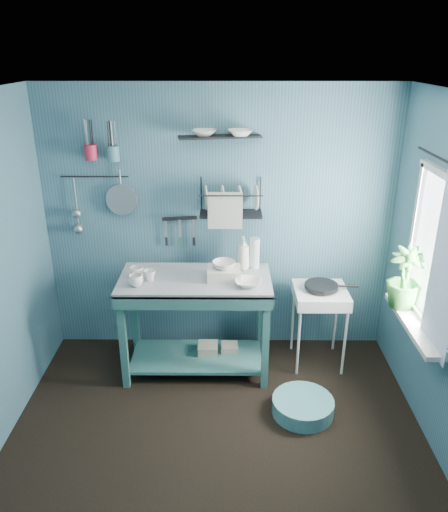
{
  "coord_description": "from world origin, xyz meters",
  "views": [
    {
      "loc": [
        0.08,
        -2.87,
        2.75
      ],
      "look_at": [
        0.05,
        0.85,
        1.2
      ],
      "focal_mm": 35.0,
      "sensor_mm": 36.0,
      "label": 1
    }
  ],
  "objects_px": {
    "colander": "(122,200)",
    "storage_tin_large": "(208,355)",
    "hotplate_stand": "(318,326)",
    "utensil_cup_teal": "(113,154)",
    "soap_bottle": "(243,253)",
    "utensil_cup_magenta": "(91,152)",
    "floor_basin": "(303,406)",
    "water_bottle": "(254,253)",
    "wash_tub": "(224,273)",
    "mug_right": "(137,272)",
    "work_counter": "(196,324)",
    "frying_pan": "(321,286)",
    "mug_left": "(136,280)",
    "potted_plant": "(405,278)",
    "dish_rack": "(231,198)",
    "storage_tin_small": "(229,354)",
    "mug_mid": "(150,276)"
  },
  "relations": [
    {
      "from": "colander",
      "to": "storage_tin_large",
      "type": "bearing_deg",
      "value": -26.13
    },
    {
      "from": "hotplate_stand",
      "to": "utensil_cup_teal",
      "type": "height_order",
      "value": "utensil_cup_teal"
    },
    {
      "from": "soap_bottle",
      "to": "utensil_cup_magenta",
      "type": "height_order",
      "value": "utensil_cup_magenta"
    },
    {
      "from": "floor_basin",
      "to": "water_bottle",
      "type": "bearing_deg",
      "value": 114.08
    },
    {
      "from": "soap_bottle",
      "to": "colander",
      "type": "xyz_separation_m",
      "value": [
        -1.09,
        0.23,
        0.42
      ]
    },
    {
      "from": "wash_tub",
      "to": "storage_tin_large",
      "type": "bearing_deg",
      "value": 154.98
    },
    {
      "from": "mug_right",
      "to": "utensil_cup_teal",
      "type": "relative_size",
      "value": 0.95
    },
    {
      "from": "hotplate_stand",
      "to": "floor_basin",
      "type": "height_order",
      "value": "hotplate_stand"
    },
    {
      "from": "mug_right",
      "to": "utensil_cup_magenta",
      "type": "relative_size",
      "value": 0.95
    },
    {
      "from": "work_counter",
      "to": "frying_pan",
      "type": "bearing_deg",
      "value": 13.43
    },
    {
      "from": "mug_left",
      "to": "work_counter",
      "type": "bearing_deg",
      "value": 18.43
    },
    {
      "from": "utensil_cup_magenta",
      "to": "colander",
      "type": "bearing_deg",
      "value": 7.61
    },
    {
      "from": "work_counter",
      "to": "potted_plant",
      "type": "distance_m",
      "value": 1.82
    },
    {
      "from": "mug_left",
      "to": "water_bottle",
      "type": "height_order",
      "value": "water_bottle"
    },
    {
      "from": "mug_right",
      "to": "utensil_cup_teal",
      "type": "height_order",
      "value": "utensil_cup_teal"
    },
    {
      "from": "dish_rack",
      "to": "soap_bottle",
      "type": "bearing_deg",
      "value": -45.34
    },
    {
      "from": "water_bottle",
      "to": "storage_tin_small",
      "type": "bearing_deg",
      "value": -147.53
    },
    {
      "from": "work_counter",
      "to": "water_bottle",
      "type": "distance_m",
      "value": 0.83
    },
    {
      "from": "soap_bottle",
      "to": "hotplate_stand",
      "type": "distance_m",
      "value": 0.99
    },
    {
      "from": "dish_rack",
      "to": "storage_tin_small",
      "type": "bearing_deg",
      "value": -83.96
    },
    {
      "from": "dish_rack",
      "to": "water_bottle",
      "type": "bearing_deg",
      "value": -23.59
    },
    {
      "from": "hotplate_stand",
      "to": "utensil_cup_teal",
      "type": "xyz_separation_m",
      "value": [
        -1.83,
        0.28,
        1.54
      ]
    },
    {
      "from": "water_bottle",
      "to": "storage_tin_small",
      "type": "xyz_separation_m",
      "value": [
        -0.22,
        -0.14,
        -0.97
      ]
    },
    {
      "from": "mug_mid",
      "to": "mug_right",
      "type": "height_order",
      "value": "mug_right"
    },
    {
      "from": "work_counter",
      "to": "soap_bottle",
      "type": "relative_size",
      "value": 4.37
    },
    {
      "from": "utensil_cup_teal",
      "to": "water_bottle",
      "type": "bearing_deg",
      "value": -8.3
    },
    {
      "from": "soap_bottle",
      "to": "frying_pan",
      "type": "distance_m",
      "value": 0.76
    },
    {
      "from": "hotplate_stand",
      "to": "utensil_cup_magenta",
      "type": "xyz_separation_m",
      "value": [
        -2.02,
        0.28,
        1.55
      ]
    },
    {
      "from": "dish_rack",
      "to": "storage_tin_small",
      "type": "distance_m",
      "value": 1.46
    },
    {
      "from": "potted_plant",
      "to": "storage_tin_large",
      "type": "relative_size",
      "value": 2.27
    },
    {
      "from": "soap_bottle",
      "to": "work_counter",
      "type": "bearing_deg",
      "value": -154.54
    },
    {
      "from": "hotplate_stand",
      "to": "storage_tin_small",
      "type": "height_order",
      "value": "hotplate_stand"
    },
    {
      "from": "wash_tub",
      "to": "colander",
      "type": "height_order",
      "value": "colander"
    },
    {
      "from": "utensil_cup_teal",
      "to": "mug_mid",
      "type": "bearing_deg",
      "value": -54.45
    },
    {
      "from": "mug_right",
      "to": "colander",
      "type": "height_order",
      "value": "colander"
    },
    {
      "from": "colander",
      "to": "potted_plant",
      "type": "height_order",
      "value": "colander"
    },
    {
      "from": "water_bottle",
      "to": "frying_pan",
      "type": "relative_size",
      "value": 0.93
    },
    {
      "from": "mug_left",
      "to": "mug_mid",
      "type": "relative_size",
      "value": 1.23
    },
    {
      "from": "mug_mid",
      "to": "mug_right",
      "type": "relative_size",
      "value": 0.81
    },
    {
      "from": "wash_tub",
      "to": "storage_tin_large",
      "type": "distance_m",
      "value": 0.88
    },
    {
      "from": "potted_plant",
      "to": "work_counter",
      "type": "bearing_deg",
      "value": 169.15
    },
    {
      "from": "mug_right",
      "to": "wash_tub",
      "type": "xyz_separation_m",
      "value": [
        0.75,
        -0.02,
        0.0
      ]
    },
    {
      "from": "frying_pan",
      "to": "dish_rack",
      "type": "relative_size",
      "value": 0.55
    },
    {
      "from": "hotplate_stand",
      "to": "storage_tin_small",
      "type": "relative_size",
      "value": 3.77
    },
    {
      "from": "mug_mid",
      "to": "colander",
      "type": "bearing_deg",
      "value": 120.9
    },
    {
      "from": "colander",
      "to": "dish_rack",
      "type": "bearing_deg",
      "value": -4.66
    },
    {
      "from": "work_counter",
      "to": "storage_tin_small",
      "type": "height_order",
      "value": "work_counter"
    },
    {
      "from": "mug_mid",
      "to": "soap_bottle",
      "type": "bearing_deg",
      "value": 18.0
    },
    {
      "from": "utensil_cup_magenta",
      "to": "floor_basin",
      "type": "distance_m",
      "value": 2.78
    },
    {
      "from": "storage_tin_large",
      "to": "floor_basin",
      "type": "height_order",
      "value": "storage_tin_large"
    }
  ]
}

